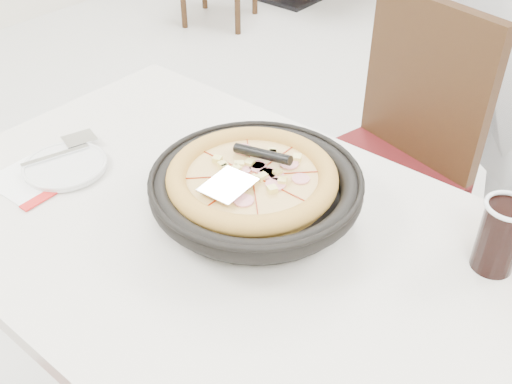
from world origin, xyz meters
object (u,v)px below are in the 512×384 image
Objects in this scene: chair_far at (370,175)px; side_plate at (65,166)px; main_table at (219,343)px; cola_glass at (499,238)px; pizza at (252,184)px; pizza_pan at (256,195)px.

chair_far is 5.40× the size of side_plate.
main_table is 0.68m from cola_glass.
chair_far is at bearing 95.48° from pizza.
chair_far is 0.69m from pizza.
main_table is 4.00× the size of pizza.
pizza_pan reaches higher than side_plate.
pizza is at bearing -160.91° from cola_glass.
pizza_pan is 0.44m from cola_glass.
pizza_pan is at bearing 20.47° from side_plate.
side_plate is at bearing -158.39° from pizza.
chair_far reaches higher than main_table.
chair_far is 2.53× the size of pizza_pan.
main_table is 0.43m from pizza_pan.
cola_glass is at bearing 19.09° from pizza.
chair_far is at bearing 96.67° from pizza_pan.
chair_far reaches higher than cola_glass.
side_plate is at bearing -159.53° from pizza_pan.
pizza reaches higher than main_table.
main_table is at bearing -126.28° from pizza_pan.
pizza is at bearing 109.10° from chair_far.
cola_glass is (0.43, 0.15, 0.00)m from pizza.
side_plate is at bearing -167.25° from main_table.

